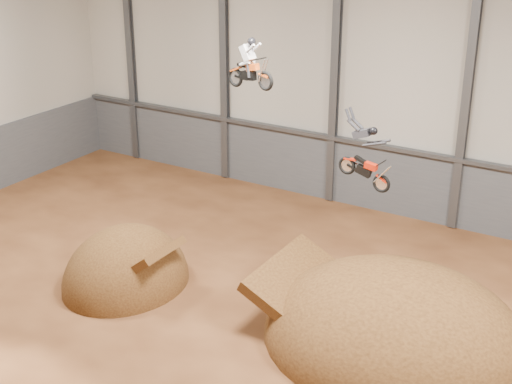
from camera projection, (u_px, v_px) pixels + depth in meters
floor at (233, 359)px, 25.05m from camera, size 40.00×40.00×0.00m
back_wall at (400, 79)px, 34.30m from camera, size 40.00×0.10×14.00m
lower_band_back at (391, 181)px, 36.21m from camera, size 39.80×0.18×3.50m
steel_rail at (393, 148)px, 35.41m from camera, size 39.80×0.35×0.20m
steel_column_0 at (130, 46)px, 42.09m from camera, size 0.40×0.36×13.90m
steel_column_1 at (224, 58)px, 38.91m from camera, size 0.40×0.36×13.90m
steel_column_2 at (335, 72)px, 35.73m from camera, size 0.40×0.36×13.90m
steel_column_3 at (468, 88)px, 32.55m from camera, size 0.40×0.36×13.90m
takeoff_ramp at (127, 283)px, 30.04m from camera, size 4.97×5.73×4.97m
landing_ramp at (394, 343)px, 25.94m from camera, size 9.81×8.68×5.66m
fmx_rider_a at (251, 61)px, 25.38m from camera, size 2.49×1.36×2.16m
fmx_rider_b at (363, 151)px, 25.50m from camera, size 3.44×1.11×3.09m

